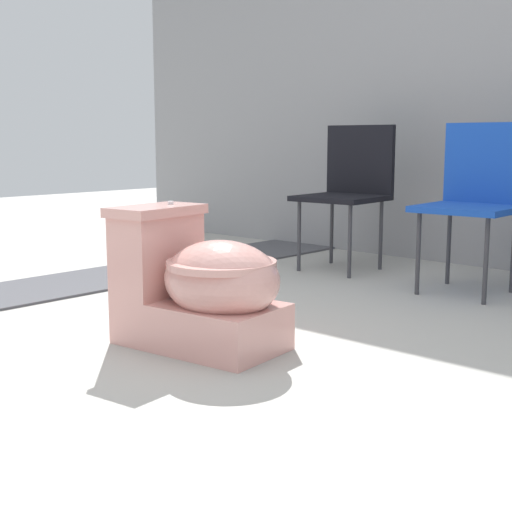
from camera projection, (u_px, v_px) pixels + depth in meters
The scene contains 5 objects.
ground_plane at pixel (160, 361), 2.44m from camera, with size 14.00×14.00×0.00m, color #A8A59E.
gravel_strip at pixel (65, 284), 3.71m from camera, with size 0.56×8.00×0.01m, color #4C4C51.
toilet at pixel (201, 288), 2.58m from camera, with size 0.67×0.44×0.52m.
folding_chair_left at pixel (350, 181), 4.14m from camera, with size 0.46×0.46×0.83m.
folding_chair_middle at pixel (477, 189), 3.51m from camera, with size 0.46×0.46×0.83m.
Camera 1 is at (1.83, -1.51, 0.75)m, focal length 50.00 mm.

